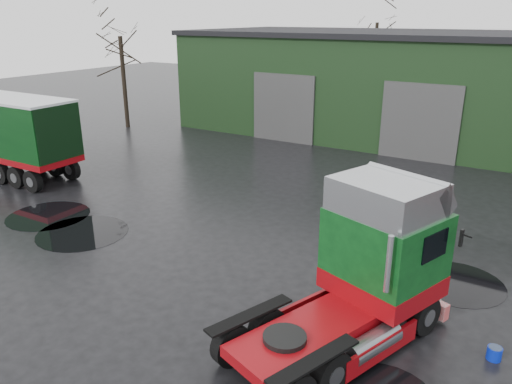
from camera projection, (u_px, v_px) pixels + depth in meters
ground at (240, 252)px, 16.17m from camera, size 100.00×100.00×0.00m
warehouse at (447, 86)px, 30.20m from camera, size 32.40×12.40×6.30m
hero_tractor at (336, 275)px, 10.91m from camera, size 4.49×6.62×3.79m
wash_bucket at (494, 353)px, 11.10m from camera, size 0.36×0.36×0.30m
tree_left at (122, 63)px, 32.73m from camera, size 4.40×4.40×8.50m
tree_back_a at (375, 46)px, 41.63m from camera, size 4.40×4.40×9.50m
puddle_0 at (83, 233)px, 17.59m from camera, size 3.16×3.16×0.01m
puddle_1 at (456, 283)px, 14.29m from camera, size 2.69×2.69×0.01m
puddle_2 at (48, 216)px, 19.08m from camera, size 3.06×3.06×0.01m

